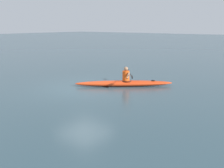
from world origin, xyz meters
TOP-DOWN VIEW (x-y plane):
  - ground_plane at (0.00, 0.00)m, footprint 160.00×160.00m
  - kayak at (-1.35, -1.61)m, footprint 4.24×3.78m
  - kayaker at (-1.44, -1.69)m, footprint 1.64×1.88m

SIDE VIEW (x-z plane):
  - ground_plane at x=0.00m, z-range 0.00..0.00m
  - kayak at x=-1.35m, z-range 0.00..0.30m
  - kayaker at x=-1.44m, z-range 0.24..0.97m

